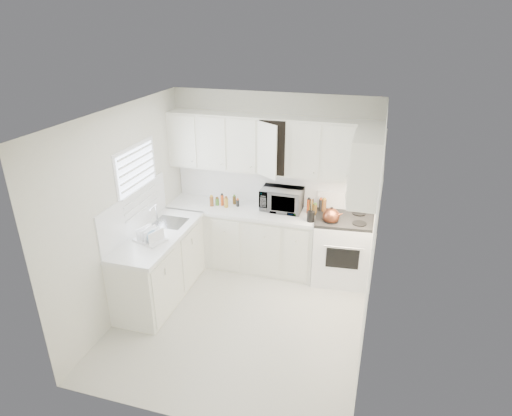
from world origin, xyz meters
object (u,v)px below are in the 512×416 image
at_px(microwave, 282,197).
at_px(utensil_crock, 311,210).
at_px(dish_rack, 150,234).
at_px(tea_kettle, 331,215).
at_px(stove, 343,240).
at_px(rice_cooker, 267,202).

relative_size(microwave, utensil_crock, 1.70).
bearing_deg(dish_rack, tea_kettle, 46.68).
xyz_separation_m(tea_kettle, microwave, (-0.75, 0.26, 0.08)).
relative_size(stove, utensil_crock, 3.61).
relative_size(microwave, dish_rack, 1.63).
distance_m(utensil_crock, dish_rack, 2.16).
bearing_deg(utensil_crock, dish_rack, -148.38).
height_order(tea_kettle, microwave, microwave).
bearing_deg(microwave, dish_rack, -132.94).
height_order(microwave, utensil_crock, microwave).
relative_size(stove, rice_cooker, 5.43).
distance_m(microwave, utensil_crock, 0.55).
bearing_deg(rice_cooker, utensil_crock, -34.40).
distance_m(tea_kettle, rice_cooker, 0.98).
xyz_separation_m(tea_kettle, rice_cooker, (-0.96, 0.21, -0.01)).
xyz_separation_m(stove, rice_cooker, (-1.14, 0.05, 0.44)).
bearing_deg(tea_kettle, dish_rack, -143.05).
bearing_deg(microwave, stove, -5.20).
distance_m(microwave, rice_cooker, 0.23).
relative_size(tea_kettle, rice_cooker, 1.23).
bearing_deg(tea_kettle, microwave, 169.06).
bearing_deg(tea_kettle, stove, 50.00).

